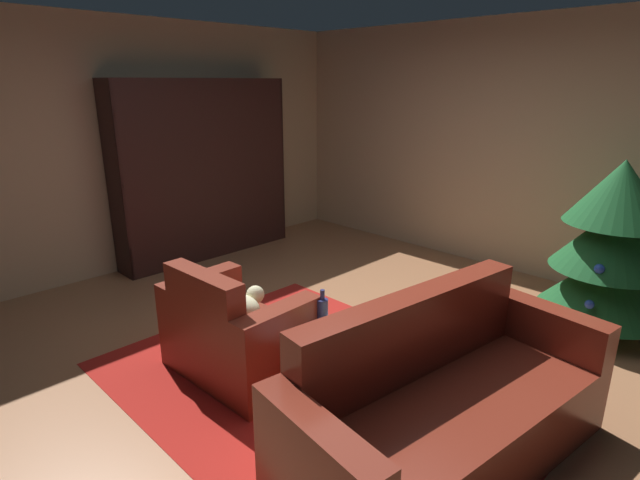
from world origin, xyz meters
The scene contains 11 objects.
ground_plane centered at (0.00, 0.00, 0.00)m, with size 7.07×7.07×0.00m, color #9F6A46.
wall_back centered at (0.00, 2.70, 1.32)m, with size 6.01×0.06×2.64m, color tan.
wall_left centered at (-2.98, 0.00, 1.32)m, with size 0.06×5.46×2.64m, color tan.
area_rug centered at (0.15, -0.38, 0.00)m, with size 2.91×2.19×0.01m, color #A51D17.
bookshelf_unit centered at (-2.72, 0.76, 1.02)m, with size 0.36×2.13×2.03m.
armchair_red centered at (-0.37, -0.71, 0.30)m, with size 1.03×0.69×0.83m.
couch_red centered at (1.12, -0.42, 0.31)m, with size 1.03×2.03×0.90m.
coffee_table centered at (0.30, -0.40, 0.38)m, with size 0.66×0.66×0.42m.
book_stack_on_table centered at (0.34, -0.36, 0.46)m, with size 0.18×0.14×0.07m.
bottle_on_table centered at (0.13, -0.34, 0.52)m, with size 0.08×0.08×0.26m.
decorated_tree centered at (1.24, 1.83, 0.74)m, with size 0.99×0.99×1.43m.
Camera 1 is at (2.27, -2.52, 2.00)m, focal length 28.20 mm.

